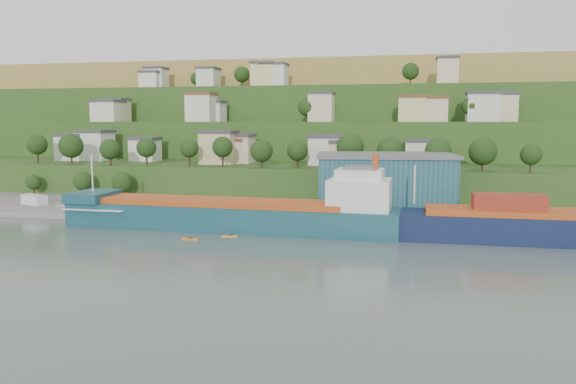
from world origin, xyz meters
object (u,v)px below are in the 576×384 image
(warehouse, at_px, (385,181))
(kayak_orange, at_px, (190,238))
(cargo_ship_near, at_px, (239,216))
(caravan, at_px, (34,201))

(warehouse, relative_size, kayak_orange, 9.41)
(cargo_ship_near, xyz_separation_m, caravan, (-55.17, 9.94, -0.06))
(warehouse, bearing_deg, caravan, -179.10)
(cargo_ship_near, height_order, warehouse, cargo_ship_near)
(caravan, bearing_deg, warehouse, 28.95)
(warehouse, bearing_deg, kayak_orange, -143.18)
(kayak_orange, bearing_deg, warehouse, 48.46)
(caravan, height_order, kayak_orange, caravan)
(kayak_orange, bearing_deg, cargo_ship_near, 67.84)
(cargo_ship_near, bearing_deg, kayak_orange, -115.40)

